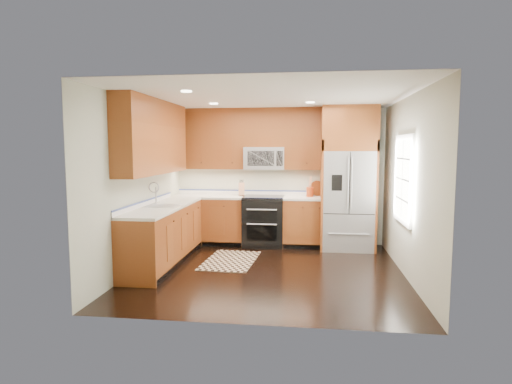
# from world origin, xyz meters

# --- Properties ---
(ground) EXTENTS (4.00, 4.00, 0.00)m
(ground) POSITION_xyz_m (0.00, 0.00, 0.00)
(ground) COLOR black
(ground) RESTS_ON ground
(wall_back) EXTENTS (4.00, 0.02, 2.60)m
(wall_back) POSITION_xyz_m (0.00, 2.00, 1.30)
(wall_back) COLOR beige
(wall_back) RESTS_ON ground
(wall_left) EXTENTS (0.02, 4.00, 2.60)m
(wall_left) POSITION_xyz_m (-2.00, 0.00, 1.30)
(wall_left) COLOR beige
(wall_left) RESTS_ON ground
(wall_right) EXTENTS (0.02, 4.00, 2.60)m
(wall_right) POSITION_xyz_m (2.00, 0.00, 1.30)
(wall_right) COLOR beige
(wall_right) RESTS_ON ground
(window) EXTENTS (0.04, 1.10, 1.30)m
(window) POSITION_xyz_m (1.98, 0.20, 1.40)
(window) COLOR white
(window) RESTS_ON ground
(base_cabinets) EXTENTS (2.85, 3.00, 0.90)m
(base_cabinets) POSITION_xyz_m (-1.23, 0.90, 0.45)
(base_cabinets) COLOR brown
(base_cabinets) RESTS_ON ground
(countertop) EXTENTS (2.86, 3.01, 0.04)m
(countertop) POSITION_xyz_m (-1.09, 1.01, 0.92)
(countertop) COLOR beige
(countertop) RESTS_ON base_cabinets
(upper_cabinets) EXTENTS (2.85, 3.00, 1.15)m
(upper_cabinets) POSITION_xyz_m (-1.15, 1.09, 2.02)
(upper_cabinets) COLOR brown
(upper_cabinets) RESTS_ON ground
(range) EXTENTS (0.76, 0.67, 0.95)m
(range) POSITION_xyz_m (-0.25, 1.67, 0.47)
(range) COLOR black
(range) RESTS_ON ground
(microwave) EXTENTS (0.76, 0.40, 0.42)m
(microwave) POSITION_xyz_m (-0.25, 1.80, 1.66)
(microwave) COLOR #B2B2B7
(microwave) RESTS_ON ground
(refrigerator) EXTENTS (0.98, 0.75, 2.60)m
(refrigerator) POSITION_xyz_m (1.30, 1.63, 1.30)
(refrigerator) COLOR #B2B2B7
(refrigerator) RESTS_ON ground
(sink_faucet) EXTENTS (0.54, 0.44, 0.37)m
(sink_faucet) POSITION_xyz_m (-1.73, 0.23, 0.99)
(sink_faucet) COLOR #B2B2B7
(sink_faucet) RESTS_ON countertop
(rug) EXTENTS (0.87, 1.37, 0.01)m
(rug) POSITION_xyz_m (-0.68, 0.50, 0.01)
(rug) COLOR black
(rug) RESTS_ON ground
(knife_block) EXTENTS (0.13, 0.17, 0.31)m
(knife_block) POSITION_xyz_m (-0.69, 1.76, 1.07)
(knife_block) COLOR #AA7452
(knife_block) RESTS_ON countertop
(utensil_crock) EXTENTS (0.18, 0.18, 0.38)m
(utensil_crock) POSITION_xyz_m (0.61, 1.76, 1.07)
(utensil_crock) COLOR #9C3713
(utensil_crock) RESTS_ON countertop
(cutting_board) EXTENTS (0.39, 0.39, 0.02)m
(cutting_board) POSITION_xyz_m (0.75, 1.94, 0.95)
(cutting_board) COLOR brown
(cutting_board) RESTS_ON countertop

